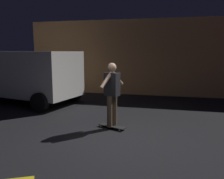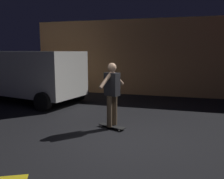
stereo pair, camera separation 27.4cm
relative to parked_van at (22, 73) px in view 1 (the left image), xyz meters
The scene contains 5 objects.
ground_plane 5.91m from the parked_van, 35.29° to the right, with size 28.00×28.00×0.00m, color black.
low_building 7.31m from the parked_van, 36.51° to the left, with size 13.82×3.32×3.48m.
parked_van is the anchor object (origin of this frame).
skateboard_ridden 5.07m from the parked_van, 29.60° to the right, with size 0.80×0.47×0.07m.
skater 4.95m from the parked_van, 29.60° to the right, with size 0.45×0.95×1.67m.
Camera 1 is at (1.05, -5.10, 2.04)m, focal length 38.56 mm.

